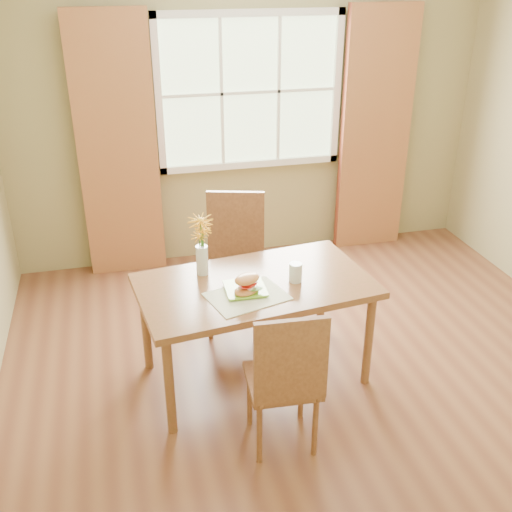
{
  "coord_description": "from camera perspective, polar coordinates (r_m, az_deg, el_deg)",
  "views": [
    {
      "loc": [
        -1.21,
        -3.17,
        2.51
      ],
      "look_at": [
        -0.43,
        -0.05,
        0.91
      ],
      "focal_mm": 42.0,
      "sensor_mm": 36.0,
      "label": 1
    }
  ],
  "objects": [
    {
      "name": "plate",
      "position": [
        3.63,
        -1.03,
        -3.22
      ],
      "size": [
        0.25,
        0.25,
        0.01
      ],
      "primitive_type": "cube",
      "rotation": [
        0.0,
        0.0,
        -0.03
      ],
      "color": "#7DC330",
      "rests_on": "placemat"
    },
    {
      "name": "croissant_sandwich",
      "position": [
        3.55,
        -0.87,
        -2.71
      ],
      "size": [
        0.2,
        0.18,
        0.13
      ],
      "rotation": [
        0.0,
        0.0,
        0.45
      ],
      "color": "#C98244",
      "rests_on": "plate"
    },
    {
      "name": "dining_table",
      "position": [
        3.77,
        -0.09,
        -3.53
      ],
      "size": [
        1.53,
        0.98,
        0.7
      ],
      "rotation": [
        0.0,
        0.0,
        0.12
      ],
      "color": "brown",
      "rests_on": "room"
    },
    {
      "name": "room",
      "position": [
        3.59,
        6.51,
        7.34
      ],
      "size": [
        4.24,
        3.84,
        2.74
      ],
      "color": "brown",
      "rests_on": "ground"
    },
    {
      "name": "flower_vase",
      "position": [
        3.75,
        -5.23,
        1.7
      ],
      "size": [
        0.16,
        0.16,
        0.4
      ],
      "color": "silver",
      "rests_on": "dining_table"
    },
    {
      "name": "chair_far",
      "position": [
        4.42,
        -1.99,
        0.09
      ],
      "size": [
        0.52,
        0.52,
        1.02
      ],
      "rotation": [
        0.0,
        0.0,
        -0.28
      ],
      "color": "brown",
      "rests_on": "room"
    },
    {
      "name": "window",
      "position": [
        5.28,
        -0.58,
        15.34
      ],
      "size": [
        1.62,
        0.06,
        1.32
      ],
      "color": "#B9D5A1",
      "rests_on": "room"
    },
    {
      "name": "curtain_left",
      "position": [
        5.15,
        -13.04,
        9.8
      ],
      "size": [
        0.65,
        0.08,
        2.2
      ],
      "primitive_type": "cube",
      "color": "maroon",
      "rests_on": "room"
    },
    {
      "name": "curtain_right",
      "position": [
        5.66,
        11.28,
        11.45
      ],
      "size": [
        0.65,
        0.08,
        2.2
      ],
      "primitive_type": "cube",
      "color": "maroon",
      "rests_on": "room"
    },
    {
      "name": "water_glass",
      "position": [
        3.73,
        3.78,
        -1.6
      ],
      "size": [
        0.08,
        0.08,
        0.12
      ],
      "color": "silver",
      "rests_on": "dining_table"
    },
    {
      "name": "placemat",
      "position": [
        3.58,
        -0.86,
        -3.86
      ],
      "size": [
        0.52,
        0.44,
        0.01
      ],
      "primitive_type": "cube",
      "rotation": [
        0.0,
        0.0,
        0.28
      ],
      "color": "beige",
      "rests_on": "dining_table"
    },
    {
      "name": "chair_near",
      "position": [
        3.27,
        2.84,
        -11.32
      ],
      "size": [
        0.41,
        0.41,
        0.93
      ],
      "rotation": [
        0.0,
        0.0,
        -0.07
      ],
      "color": "brown",
      "rests_on": "room"
    }
  ]
}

